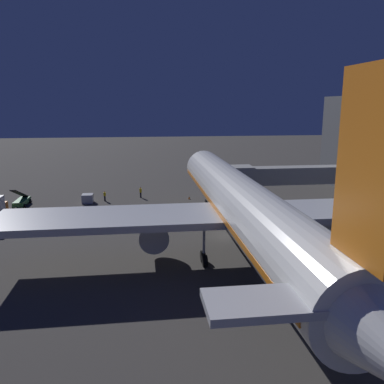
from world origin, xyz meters
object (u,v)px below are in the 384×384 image
at_px(airliner_at_gate, 243,207).
at_px(traffic_cone_nose_port, 214,197).
at_px(baggage_container_near_belt, 88,198).
at_px(belt_loader, 22,201).
at_px(ground_crew_marshaller_fwd, 141,192).
at_px(ground_crew_near_nose_gear, 105,195).
at_px(apron_floodlight_mast, 361,136).
at_px(jet_bridge, 284,176).
at_px(traffic_cone_nose_starboard, 189,198).

height_order(airliner_at_gate, traffic_cone_nose_port, airliner_at_gate).
distance_m(baggage_container_near_belt, traffic_cone_nose_port, 21.70).
height_order(belt_loader, ground_crew_marshaller_fwd, belt_loader).
xyz_separation_m(baggage_container_near_belt, ground_crew_near_nose_gear, (-2.77, -0.85, 0.25)).
distance_m(apron_floodlight_mast, baggage_container_near_belt, 46.50).
bearing_deg(traffic_cone_nose_port, jet_bridge, 126.50).
relative_size(ground_crew_marshaller_fwd, traffic_cone_nose_port, 3.44).
relative_size(apron_floodlight_mast, traffic_cone_nose_starboard, 35.40).
bearing_deg(ground_crew_near_nose_gear, airliner_at_gate, 120.53).
distance_m(ground_crew_near_nose_gear, traffic_cone_nose_port, 18.95).
xyz_separation_m(ground_crew_near_nose_gear, traffic_cone_nose_port, (-18.92, 0.57, -0.70)).
bearing_deg(ground_crew_marshaller_fwd, apron_floodlight_mast, 167.66).
relative_size(airliner_at_gate, ground_crew_near_nose_gear, 32.56).
height_order(belt_loader, traffic_cone_nose_port, belt_loader).
height_order(baggage_container_near_belt, traffic_cone_nose_starboard, baggage_container_near_belt).
bearing_deg(baggage_container_near_belt, ground_crew_near_nose_gear, -162.95).
relative_size(belt_loader, baggage_container_near_belt, 4.36).
xyz_separation_m(airliner_at_gate, baggage_container_near_belt, (19.50, -27.51, -5.03)).
bearing_deg(belt_loader, apron_floodlight_mast, 175.33).
bearing_deg(jet_bridge, baggage_container_near_belt, -20.11).
relative_size(jet_bridge, baggage_container_near_belt, 10.38).
xyz_separation_m(jet_bridge, traffic_cone_nose_port, (8.35, -11.28, -5.61)).
relative_size(jet_bridge, apron_floodlight_mast, 0.99).
xyz_separation_m(jet_bridge, baggage_container_near_belt, (30.05, -11.00, -5.16)).
distance_m(airliner_at_gate, ground_crew_near_nose_gear, 33.27).
relative_size(airliner_at_gate, ground_crew_marshaller_fwd, 30.59).
distance_m(traffic_cone_nose_port, traffic_cone_nose_starboard, 4.40).
bearing_deg(traffic_cone_nose_port, ground_crew_marshaller_fwd, -10.22).
distance_m(baggage_container_near_belt, ground_crew_near_nose_gear, 2.91).
distance_m(jet_bridge, apron_floodlight_mast, 16.86).
distance_m(baggage_container_near_belt, ground_crew_marshaller_fwd, 9.26).
bearing_deg(baggage_container_near_belt, ground_crew_marshaller_fwd, -163.74).
xyz_separation_m(baggage_container_near_belt, ground_crew_marshaller_fwd, (-8.89, -2.59, 0.32)).
bearing_deg(ground_crew_near_nose_gear, belt_loader, 7.06).
distance_m(airliner_at_gate, apron_floodlight_mast, 34.25).
height_order(traffic_cone_nose_port, traffic_cone_nose_starboard, same).
bearing_deg(baggage_container_near_belt, airliner_at_gate, 125.33).
distance_m(ground_crew_marshaller_fwd, traffic_cone_nose_port, 13.04).
distance_m(jet_bridge, traffic_cone_nose_port, 15.12).
bearing_deg(traffic_cone_nose_port, airliner_at_gate, 85.47).
height_order(apron_floodlight_mast, belt_loader, apron_floodlight_mast).
height_order(airliner_at_gate, ground_crew_marshaller_fwd, airliner_at_gate).
relative_size(apron_floodlight_mast, baggage_container_near_belt, 10.45).
height_order(jet_bridge, traffic_cone_nose_port, jet_bridge).
height_order(ground_crew_near_nose_gear, traffic_cone_nose_starboard, ground_crew_near_nose_gear).
relative_size(belt_loader, traffic_cone_nose_starboard, 14.76).
bearing_deg(ground_crew_marshaller_fwd, traffic_cone_nose_port, 169.78).
height_order(jet_bridge, baggage_container_near_belt, jet_bridge).
distance_m(apron_floodlight_mast, ground_crew_near_nose_gear, 43.88).
height_order(ground_crew_marshaller_fwd, traffic_cone_nose_port, ground_crew_marshaller_fwd).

